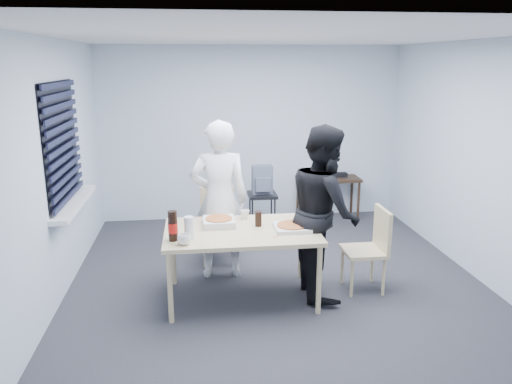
{
  "coord_description": "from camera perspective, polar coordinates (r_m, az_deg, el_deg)",
  "views": [
    {
      "loc": [
        -0.85,
        -4.97,
        2.37
      ],
      "look_at": [
        -0.22,
        0.1,
        1.02
      ],
      "focal_mm": 35.0,
      "sensor_mm": 36.0,
      "label": 1
    }
  ],
  "objects": [
    {
      "name": "room",
      "position": [
        5.61,
        -20.89,
        4.25
      ],
      "size": [
        5.0,
        5.0,
        5.0
      ],
      "color": "#29282D",
      "rests_on": "ground"
    },
    {
      "name": "dining_table",
      "position": [
        5.0,
        -1.68,
        -4.96
      ],
      "size": [
        1.52,
        0.96,
        0.74
      ],
      "color": "beige",
      "rests_on": "ground"
    },
    {
      "name": "chair_far",
      "position": [
        6.08,
        -4.38,
        -3.08
      ],
      "size": [
        0.42,
        0.42,
        0.89
      ],
      "color": "beige",
      "rests_on": "ground"
    },
    {
      "name": "chair_right",
      "position": [
        5.4,
        13.11,
        -5.76
      ],
      "size": [
        0.42,
        0.42,
        0.89
      ],
      "color": "beige",
      "rests_on": "ground"
    },
    {
      "name": "person_white",
      "position": [
        5.51,
        -4.2,
        -0.93
      ],
      "size": [
        0.65,
        0.42,
        1.77
      ],
      "primitive_type": "imported",
      "rotation": [
        0.0,
        0.0,
        3.14
      ],
      "color": "white",
      "rests_on": "ground"
    },
    {
      "name": "person_black",
      "position": [
        5.13,
        7.78,
        -2.2
      ],
      "size": [
        0.47,
        0.86,
        1.77
      ],
      "primitive_type": "imported",
      "rotation": [
        0.0,
        0.0,
        1.57
      ],
      "color": "black",
      "rests_on": "ground"
    },
    {
      "name": "side_table",
      "position": [
        7.74,
        8.26,
        1.05
      ],
      "size": [
        0.95,
        0.42,
        0.64
      ],
      "color": "#362316",
      "rests_on": "ground"
    },
    {
      "name": "stool",
      "position": [
        7.1,
        0.71,
        -1.01
      ],
      "size": [
        0.4,
        0.4,
        0.55
      ],
      "color": "black",
      "rests_on": "ground"
    },
    {
      "name": "backpack",
      "position": [
        7.01,
        0.73,
        1.37
      ],
      "size": [
        0.29,
        0.21,
        0.4
      ],
      "rotation": [
        0.0,
        0.0,
        0.04
      ],
      "color": "slate",
      "rests_on": "stool"
    },
    {
      "name": "pizza_box_a",
      "position": [
        5.12,
        -4.26,
        -3.39
      ],
      "size": [
        0.32,
        0.32,
        0.08
      ],
      "rotation": [
        0.0,
        0.0,
        -0.14
      ],
      "color": "silver",
      "rests_on": "dining_table"
    },
    {
      "name": "pizza_box_b",
      "position": [
        5.0,
        4.11,
        -4.0
      ],
      "size": [
        0.35,
        0.35,
        0.05
      ],
      "rotation": [
        0.0,
        0.0,
        0.22
      ],
      "color": "silver",
      "rests_on": "dining_table"
    },
    {
      "name": "mug_a",
      "position": [
        4.62,
        -8.23,
        -5.4
      ],
      "size": [
        0.17,
        0.17,
        0.1
      ],
      "primitive_type": "imported",
      "rotation": [
        0.0,
        0.0,
        0.52
      ],
      "color": "white",
      "rests_on": "dining_table"
    },
    {
      "name": "mug_b",
      "position": [
        5.31,
        -1.29,
        -2.57
      ],
      "size": [
        0.1,
        0.1,
        0.09
      ],
      "primitive_type": "imported",
      "color": "white",
      "rests_on": "dining_table"
    },
    {
      "name": "cola_glass",
      "position": [
        5.07,
        0.27,
        -3.08
      ],
      "size": [
        0.08,
        0.08,
        0.15
      ],
      "primitive_type": "cylinder",
      "rotation": [
        0.0,
        0.0,
        0.21
      ],
      "color": "black",
      "rests_on": "dining_table"
    },
    {
      "name": "soda_bottle",
      "position": [
        4.71,
        -9.49,
        -3.9
      ],
      "size": [
        0.09,
        0.09,
        0.29
      ],
      "rotation": [
        0.0,
        0.0,
        -0.17
      ],
      "color": "black",
      "rests_on": "dining_table"
    },
    {
      "name": "plastic_cups",
      "position": [
        4.74,
        -7.66,
        -4.08
      ],
      "size": [
        0.1,
        0.1,
        0.22
      ],
      "primitive_type": "cylinder",
      "rotation": [
        0.0,
        0.0,
        0.15
      ],
      "color": "silver",
      "rests_on": "dining_table"
    },
    {
      "name": "rubber_band",
      "position": [
        4.78,
        2.24,
        -5.15
      ],
      "size": [
        0.06,
        0.06,
        0.0
      ],
      "primitive_type": "torus",
      "rotation": [
        0.0,
        0.0,
        -0.12
      ],
      "color": "red",
      "rests_on": "dining_table"
    },
    {
      "name": "papers",
      "position": [
        7.7,
        7.16,
        1.64
      ],
      "size": [
        0.23,
        0.3,
        0.0
      ],
      "primitive_type": "cube",
      "rotation": [
        0.0,
        0.0,
        0.09
      ],
      "color": "white",
      "rests_on": "side_table"
    },
    {
      "name": "black_box",
      "position": [
        7.81,
        9.78,
        1.96
      ],
      "size": [
        0.18,
        0.15,
        0.07
      ],
      "primitive_type": "cube",
      "rotation": [
        0.0,
        0.0,
        0.24
      ],
      "color": "black",
      "rests_on": "side_table"
    }
  ]
}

